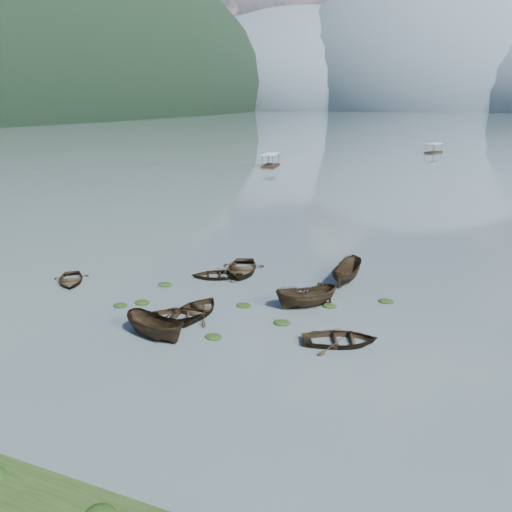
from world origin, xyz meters
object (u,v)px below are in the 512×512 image
at_px(rowboat_0, 71,282).
at_px(rowboat_3, 196,314).
at_px(pontoon_left, 270,167).
at_px(pontoon_centre, 433,153).

relative_size(rowboat_0, rowboat_3, 0.84).
distance_m(pontoon_left, pontoon_centre, 53.97).
height_order(rowboat_0, rowboat_3, rowboat_3).
distance_m(rowboat_0, pontoon_centre, 119.28).
xyz_separation_m(rowboat_3, pontoon_centre, (8.26, 119.23, 0.00)).
xyz_separation_m(rowboat_0, pontoon_left, (-10.59, 73.31, 0.00)).
distance_m(rowboat_0, rowboat_3, 12.20).
bearing_deg(rowboat_3, pontoon_centre, -89.67).
bearing_deg(rowboat_3, pontoon_left, -68.89).
bearing_deg(rowboat_0, rowboat_3, -46.50).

